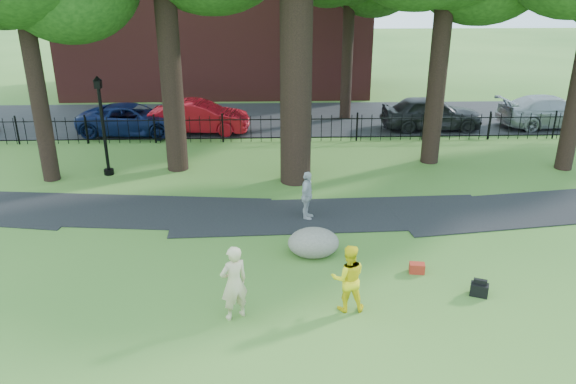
{
  "coord_description": "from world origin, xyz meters",
  "views": [
    {
      "loc": [
        -0.97,
        -12.23,
        7.36
      ],
      "look_at": [
        -0.46,
        2.0,
        1.59
      ],
      "focal_mm": 35.0,
      "sensor_mm": 36.0,
      "label": 1
    }
  ],
  "objects_px": {
    "man": "(348,278)",
    "boulder": "(314,241)",
    "woman": "(234,283)",
    "red_sedan": "(200,117)",
    "lamppost": "(103,128)"
  },
  "relations": [
    {
      "from": "woman",
      "to": "red_sedan",
      "type": "distance_m",
      "value": 15.32
    },
    {
      "from": "woman",
      "to": "lamppost",
      "type": "distance_m",
      "value": 10.89
    },
    {
      "from": "boulder",
      "to": "red_sedan",
      "type": "xyz_separation_m",
      "value": [
        -4.41,
        12.24,
        0.34
      ]
    },
    {
      "from": "man",
      "to": "lamppost",
      "type": "bearing_deg",
      "value": -50.86
    },
    {
      "from": "man",
      "to": "boulder",
      "type": "distance_m",
      "value": 2.74
    },
    {
      "from": "woman",
      "to": "red_sedan",
      "type": "xyz_separation_m",
      "value": [
        -2.42,
        15.13,
        -0.14
      ]
    },
    {
      "from": "woman",
      "to": "boulder",
      "type": "xyz_separation_m",
      "value": [
        1.99,
        2.89,
        -0.48
      ]
    },
    {
      "from": "man",
      "to": "red_sedan",
      "type": "relative_size",
      "value": 0.36
    },
    {
      "from": "boulder",
      "to": "woman",
      "type": "bearing_deg",
      "value": -124.53
    },
    {
      "from": "woman",
      "to": "red_sedan",
      "type": "relative_size",
      "value": 0.39
    },
    {
      "from": "man",
      "to": "boulder",
      "type": "xyz_separation_m",
      "value": [
        -0.57,
        2.65,
        -0.4
      ]
    },
    {
      "from": "man",
      "to": "boulder",
      "type": "bearing_deg",
      "value": -78.97
    },
    {
      "from": "man",
      "to": "lamppost",
      "type": "height_order",
      "value": "lamppost"
    },
    {
      "from": "red_sedan",
      "to": "man",
      "type": "bearing_deg",
      "value": -156.94
    },
    {
      "from": "red_sedan",
      "to": "boulder",
      "type": "bearing_deg",
      "value": -155.6
    }
  ]
}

